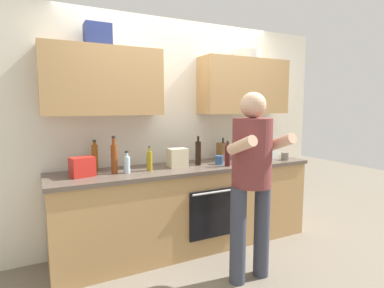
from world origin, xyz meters
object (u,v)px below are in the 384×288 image
knife_block (223,152)px  bottle_water (127,164)px  cup_coffee (240,156)px  bottle_syrup (95,157)px  potted_herb (250,150)px  grocery_bag_rice (177,158)px  person_standing (252,172)px  cup_stoneware (285,156)px  grocery_bag_produce (267,152)px  bottle_vinegar (114,158)px  bottle_soy (198,153)px  bottle_wine (228,155)px  bottle_oil (149,161)px  grocery_bag_crisps (82,167)px  cup_tea (219,160)px

knife_block → bottle_water: bearing=-172.0°
bottle_water → cup_coffee: bottle_water is taller
bottle_syrup → potted_herb: size_ratio=1.22×
bottle_water → grocery_bag_rice: size_ratio=1.06×
person_standing → cup_stoneware: (1.00, 0.65, -0.03)m
grocery_bag_produce → grocery_bag_rice: bearing=-178.4°
bottle_vinegar → grocery_bag_rice: (0.67, 0.01, -0.05)m
potted_herb → grocery_bag_rice: bearing=172.0°
bottle_water → bottle_soy: (0.80, 0.04, 0.05)m
bottle_syrup → cup_coffee: size_ratio=3.23×
bottle_vinegar → knife_block: (1.31, 0.13, -0.05)m
bottle_soy → grocery_bag_rice: 0.25m
bottle_soy → cup_stoneware: size_ratio=3.54×
bottle_syrup → bottle_vinegar: bearing=-52.2°
knife_block → grocery_bag_produce: (0.59, -0.09, -0.03)m
bottle_wine → grocery_bag_produce: (0.73, 0.23, -0.04)m
bottle_oil → bottle_vinegar: 0.35m
grocery_bag_crisps → bottle_soy: bearing=0.6°
bottle_soy → grocery_bag_produce: bearing=2.1°
cup_stoneware → potted_herb: size_ratio=0.36×
grocery_bag_rice → grocery_bag_crisps: 0.96m
cup_stoneware → knife_block: bearing=155.5°
person_standing → bottle_vinegar: bearing=139.9°
cup_tea → potted_herb: size_ratio=0.38×
cup_tea → bottle_wine: bearing=-81.0°
person_standing → potted_herb: 0.90m
bottle_water → cup_stoneware: size_ratio=2.36×
person_standing → cup_coffee: 1.04m
grocery_bag_produce → potted_herb: bearing=-158.0°
bottle_soy → cup_coffee: (0.60, 0.06, -0.09)m
potted_herb → grocery_bag_rice: 0.86m
person_standing → cup_coffee: (0.52, 0.90, -0.03)m
bottle_vinegar → cup_coffee: (1.51, 0.07, -0.10)m
knife_block → cup_stoneware: bearing=-24.5°
potted_herb → bottle_oil: bearing=176.2°
bottle_water → bottle_syrup: (-0.26, 0.23, 0.05)m
bottle_wine → person_standing: bearing=-105.2°
cup_stoneware → cup_coffee: 0.54m
bottle_oil → bottle_syrup: bearing=155.8°
bottle_vinegar → cup_tea: 1.15m
bottle_vinegar → grocery_bag_crisps: bearing=-179.2°
bottle_water → cup_tea: size_ratio=2.22×
bottle_wine → knife_block: size_ratio=1.01×
cup_coffee → bottle_soy: bearing=-174.1°
bottle_water → potted_herb: 1.41m
knife_block → potted_herb: bearing=-49.2°
person_standing → bottle_soy: person_standing is taller
grocery_bag_crisps → person_standing: bearing=-32.9°
bottle_water → bottle_oil: 0.23m
bottle_water → grocery_bag_rice: (0.55, 0.05, 0.01)m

